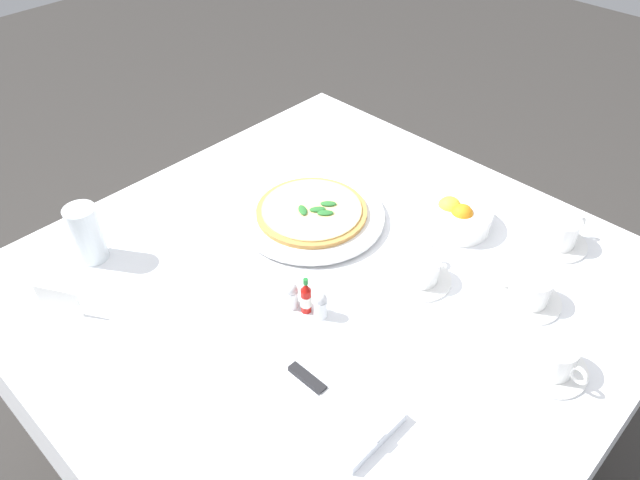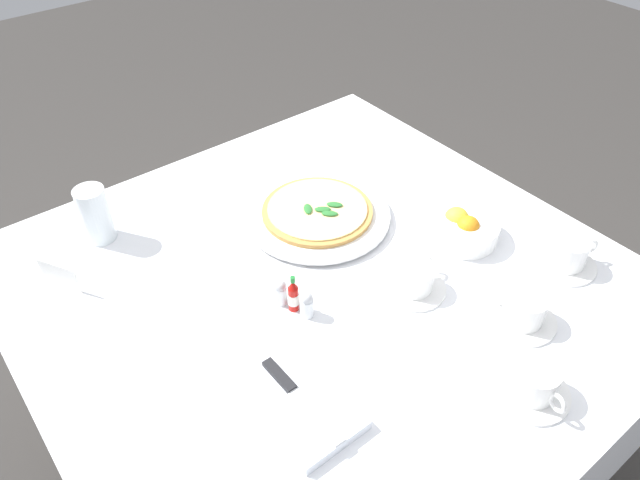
% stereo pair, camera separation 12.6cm
% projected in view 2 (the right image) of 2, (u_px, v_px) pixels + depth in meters
% --- Properties ---
extents(ground_plane, '(8.00, 8.00, 0.00)m').
position_uv_depth(ground_plane, '(322.00, 465.00, 1.68)').
color(ground_plane, '#33302D').
extents(dining_table, '(1.13, 1.13, 0.73)m').
position_uv_depth(dining_table, '(323.00, 322.00, 1.28)').
color(dining_table, white).
rests_on(dining_table, ground_plane).
extents(pizza_plate, '(0.32, 0.32, 0.02)m').
position_uv_depth(pizza_plate, '(317.00, 215.00, 1.34)').
color(pizza_plate, white).
rests_on(pizza_plate, dining_table).
extents(pizza, '(0.25, 0.25, 0.02)m').
position_uv_depth(pizza, '(317.00, 210.00, 1.33)').
color(pizza, '#C68E47').
rests_on(pizza, pizza_plate).
extents(coffee_cup_right_edge, '(0.13, 0.13, 0.07)m').
position_uv_depth(coffee_cup_right_edge, '(568.00, 254.00, 1.21)').
color(coffee_cup_right_edge, white).
rests_on(coffee_cup_right_edge, dining_table).
extents(coffee_cup_back_corner, '(0.13, 0.13, 0.06)m').
position_uv_depth(coffee_cup_back_corner, '(414.00, 279.00, 1.16)').
color(coffee_cup_back_corner, white).
rests_on(coffee_cup_back_corner, dining_table).
extents(coffee_cup_center_back, '(0.13, 0.13, 0.06)m').
position_uv_depth(coffee_cup_center_back, '(534.00, 383.00, 0.98)').
color(coffee_cup_center_back, white).
rests_on(coffee_cup_center_back, dining_table).
extents(coffee_cup_far_right, '(0.13, 0.13, 0.06)m').
position_uv_depth(coffee_cup_far_right, '(523.00, 310.00, 1.10)').
color(coffee_cup_far_right, white).
rests_on(coffee_cup_far_right, dining_table).
extents(water_glass_far_left, '(0.06, 0.06, 0.13)m').
position_uv_depth(water_glass_far_left, '(96.00, 217.00, 1.26)').
color(water_glass_far_left, white).
rests_on(water_glass_far_left, dining_table).
extents(napkin_folded, '(0.22, 0.13, 0.02)m').
position_uv_depth(napkin_folded, '(297.00, 400.00, 0.97)').
color(napkin_folded, white).
rests_on(napkin_folded, dining_table).
extents(dinner_knife, '(0.20, 0.02, 0.01)m').
position_uv_depth(dinner_knife, '(298.00, 396.00, 0.96)').
color(dinner_knife, silver).
rests_on(dinner_knife, napkin_folded).
extents(citrus_bowl, '(0.15, 0.15, 0.06)m').
position_uv_depth(citrus_bowl, '(463.00, 228.00, 1.28)').
color(citrus_bowl, white).
rests_on(citrus_bowl, dining_table).
extents(hot_sauce_bottle, '(0.02, 0.02, 0.08)m').
position_uv_depth(hot_sauce_bottle, '(293.00, 296.00, 1.12)').
color(hot_sauce_bottle, '#B7140F').
rests_on(hot_sauce_bottle, dining_table).
extents(salt_shaker, '(0.03, 0.03, 0.06)m').
position_uv_depth(salt_shaker, '(307.00, 306.00, 1.11)').
color(salt_shaker, white).
rests_on(salt_shaker, dining_table).
extents(pepper_shaker, '(0.03, 0.03, 0.06)m').
position_uv_depth(pepper_shaker, '(280.00, 293.00, 1.13)').
color(pepper_shaker, white).
rests_on(pepper_shaker, dining_table).
extents(menu_card, '(0.08, 0.05, 0.06)m').
position_uv_depth(menu_card, '(60.00, 276.00, 1.16)').
color(menu_card, white).
rests_on(menu_card, dining_table).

